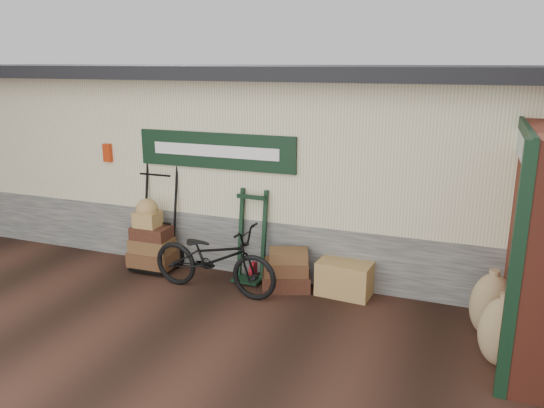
# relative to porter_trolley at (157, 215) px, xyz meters

# --- Properties ---
(ground) EXTENTS (80.00, 80.00, 0.00)m
(ground) POSITION_rel_porter_trolley_xyz_m (1.29, -0.79, -0.88)
(ground) COLOR black
(ground) RESTS_ON ground
(station_building) EXTENTS (14.40, 4.10, 3.20)m
(station_building) POSITION_rel_porter_trolley_xyz_m (1.28, 1.95, 0.74)
(station_building) COLOR #4C4C47
(station_building) RESTS_ON ground
(porter_trolley) EXTENTS (0.88, 0.67, 1.75)m
(porter_trolley) POSITION_rel_porter_trolley_xyz_m (0.00, 0.00, 0.00)
(porter_trolley) COLOR black
(porter_trolley) RESTS_ON ground
(green_barrow) EXTENTS (0.52, 0.44, 1.40)m
(green_barrow) POSITION_rel_porter_trolley_xyz_m (1.63, 0.04, -0.18)
(green_barrow) COLOR black
(green_barrow) RESTS_ON ground
(suitcase_stack) EXTENTS (0.81, 0.65, 0.62)m
(suitcase_stack) POSITION_rel_porter_trolley_xyz_m (2.25, -0.12, -0.57)
(suitcase_stack) COLOR #331610
(suitcase_stack) RESTS_ON ground
(wicker_hamper) EXTENTS (0.80, 0.55, 0.50)m
(wicker_hamper) POSITION_rel_porter_trolley_xyz_m (3.10, 0.02, -0.63)
(wicker_hamper) COLOR olive
(wicker_hamper) RESTS_ON ground
(bicycle) EXTENTS (0.79, 2.01, 1.15)m
(bicycle) POSITION_rel_porter_trolley_xyz_m (1.30, -0.57, -0.30)
(bicycle) COLOR black
(bicycle) RESTS_ON ground
(burlap_sack_left) EXTENTS (0.63, 0.59, 0.81)m
(burlap_sack_left) POSITION_rel_porter_trolley_xyz_m (5.03, -0.52, -0.47)
(burlap_sack_left) COLOR #926E4E
(burlap_sack_left) RESTS_ON ground
(burlap_sack_right) EXTENTS (0.51, 0.43, 0.81)m
(burlap_sack_right) POSITION_rel_porter_trolley_xyz_m (5.14, -1.19, -0.47)
(burlap_sack_right) COLOR #926E4E
(burlap_sack_right) RESTS_ON ground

